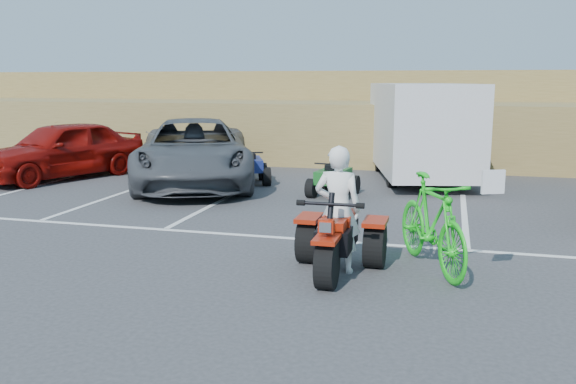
% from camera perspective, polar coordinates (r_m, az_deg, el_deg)
% --- Properties ---
extents(ground, '(100.00, 100.00, 0.00)m').
position_cam_1_polar(ground, '(8.42, -2.15, -8.50)').
color(ground, '#373739').
rests_on(ground, ground).
extents(parking_stripes, '(28.00, 5.16, 0.01)m').
position_cam_1_polar(parking_stripes, '(12.08, 7.52, -2.73)').
color(parking_stripes, white).
rests_on(parking_stripes, ground).
extents(grass_embankment, '(40.00, 8.50, 3.10)m').
position_cam_1_polar(grass_embankment, '(23.24, 9.24, 7.02)').
color(grass_embankment, olive).
rests_on(grass_embankment, ground).
extents(red_trike_atv, '(1.34, 1.78, 1.15)m').
position_cam_1_polar(red_trike_atv, '(8.79, 4.43, -7.69)').
color(red_trike_atv, '#9D1C09').
rests_on(red_trike_atv, ground).
extents(rider, '(0.67, 0.44, 1.83)m').
position_cam_1_polar(rider, '(8.70, 4.69, -1.64)').
color(rider, white).
rests_on(rider, ground).
extents(green_dirt_bike, '(1.57, 2.37, 1.39)m').
position_cam_1_polar(green_dirt_bike, '(9.06, 13.30, -2.84)').
color(green_dirt_bike, '#14BF19').
rests_on(green_dirt_bike, ground).
extents(grey_pickup, '(5.03, 6.87, 1.74)m').
position_cam_1_polar(grey_pickup, '(16.27, -8.79, 3.70)').
color(grey_pickup, '#45484D').
rests_on(grey_pickup, ground).
extents(red_car, '(3.57, 5.15, 1.63)m').
position_cam_1_polar(red_car, '(18.35, -20.43, 3.74)').
color(red_car, maroon).
rests_on(red_car, ground).
extents(cargo_trailer, '(3.49, 6.03, 2.64)m').
position_cam_1_polar(cargo_trailer, '(17.42, 12.30, 5.88)').
color(cargo_trailer, silver).
rests_on(cargo_trailer, ground).
extents(quad_atv_blue, '(1.51, 1.70, 0.91)m').
position_cam_1_polar(quad_atv_blue, '(16.49, -3.64, 0.84)').
color(quad_atv_blue, navy).
rests_on(quad_atv_blue, ground).
extents(quad_atv_green, '(1.14, 1.43, 0.86)m').
position_cam_1_polar(quad_atv_green, '(14.67, 4.24, -0.35)').
color(quad_atv_green, '#14591C').
rests_on(quad_atv_green, ground).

